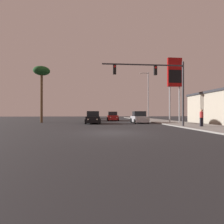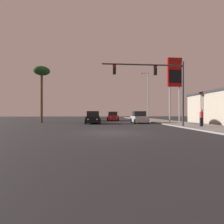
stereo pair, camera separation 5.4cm
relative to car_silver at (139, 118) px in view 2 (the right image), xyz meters
The scene contains 12 objects.
ground_plane 12.77m from the car_silver, 112.27° to the right, with size 120.00×120.00×0.00m, color #28282B.
sidewalk_right 5.05m from the car_silver, 21.02° to the right, with size 5.00×60.00×0.12m.
car_silver is the anchor object (origin of this frame).
car_green 9.97m from the car_silver, 131.29° to the left, with size 2.04×4.33×1.68m.
car_black 6.57m from the car_silver, behind, with size 2.04×4.31×1.68m.
car_tan 20.97m from the car_silver, 107.87° to the left, with size 2.04×4.34×1.68m.
car_red 8.54m from the car_silver, 111.30° to the left, with size 2.04×4.33×1.68m.
traffic_light_mast 8.55m from the car_silver, 88.18° to the right, with size 8.29×0.36×6.50m.
street_lamp 9.63m from the car_silver, 65.50° to the left, with size 1.74×0.24×9.00m.
gas_station_sign 7.64m from the car_silver, 11.57° to the right, with size 2.00×0.42×9.00m.
pedestrian_on_sidewalk 9.19m from the car_silver, 62.55° to the right, with size 0.34×0.32×1.67m.
palm_tree_near 15.78m from the car_silver, behind, with size 2.40×2.40×8.37m.
Camera 2 is at (-1.13, -12.68, 1.44)m, focal length 28.00 mm.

